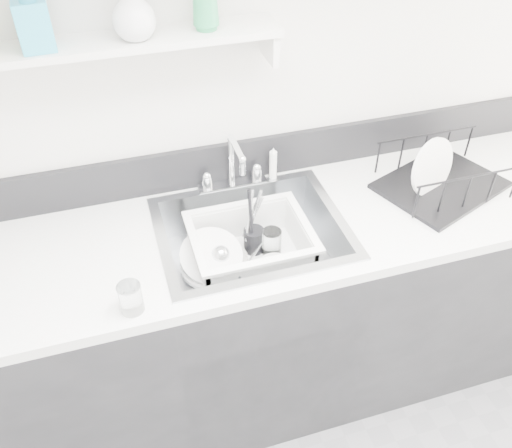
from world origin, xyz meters
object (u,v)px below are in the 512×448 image
object	(u,v)px
dish_rack	(444,170)
wash_tub	(251,248)
sink	(252,248)
counter_run	(252,316)

from	to	relation	value
dish_rack	wash_tub	bearing A→B (deg)	160.84
wash_tub	dish_rack	distance (m)	0.77
sink	wash_tub	size ratio (longest dim) A/B	1.54
counter_run	wash_tub	size ratio (longest dim) A/B	7.71
wash_tub	dish_rack	xyz separation A→B (m)	(0.75, 0.02, 0.16)
wash_tub	counter_run	bearing A→B (deg)	14.96
wash_tub	dish_rack	bearing A→B (deg)	1.85
sink	dish_rack	xyz separation A→B (m)	(0.74, 0.02, 0.17)
counter_run	sink	xyz separation A→B (m)	(0.00, 0.00, 0.37)
counter_run	dish_rack	distance (m)	0.92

